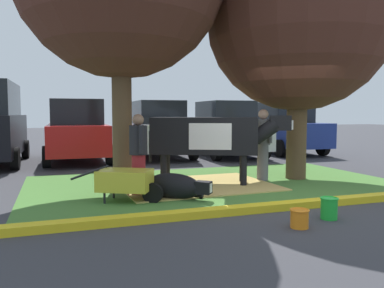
# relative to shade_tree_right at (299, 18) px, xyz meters

# --- Properties ---
(ground_plane) EXTENTS (80.00, 80.00, 0.00)m
(ground_plane) POSITION_rel_shade_tree_right_xyz_m (-1.51, -1.98, -3.78)
(ground_plane) COLOR #38383D
(grass_island) EXTENTS (8.11, 4.76, 0.02)m
(grass_island) POSITION_rel_shade_tree_right_xyz_m (-2.07, 0.03, -3.77)
(grass_island) COLOR #477A33
(grass_island) RESTS_ON ground
(curb_yellow) EXTENTS (9.31, 0.24, 0.12)m
(curb_yellow) POSITION_rel_shade_tree_right_xyz_m (-2.07, -2.50, -3.72)
(curb_yellow) COLOR yellow
(curb_yellow) RESTS_ON ground
(hay_bedding) EXTENTS (3.27, 2.50, 0.04)m
(hay_bedding) POSITION_rel_shade_tree_right_xyz_m (-2.59, -0.15, -3.76)
(hay_bedding) COLOR tan
(hay_bedding) RESTS_ON ground
(shade_tree_right) EXTENTS (4.33, 4.33, 5.96)m
(shade_tree_right) POSITION_rel_shade_tree_right_xyz_m (0.00, 0.00, 0.00)
(shade_tree_right) COLOR brown
(shade_tree_right) RESTS_ON ground
(cow_holstein) EXTENTS (2.97, 1.68, 1.53)m
(cow_holstein) POSITION_rel_shade_tree_right_xyz_m (-2.25, 0.01, -2.71)
(cow_holstein) COLOR black
(cow_holstein) RESTS_ON ground
(calf_lying) EXTENTS (1.19, 1.11, 0.48)m
(calf_lying) POSITION_rel_shade_tree_right_xyz_m (-3.40, -1.17, -3.54)
(calf_lying) COLOR black
(calf_lying) RESTS_ON ground
(person_handler) EXTENTS (0.34, 0.53, 1.56)m
(person_handler) POSITION_rel_shade_tree_right_xyz_m (-3.96, -0.69, -2.95)
(person_handler) COLOR maroon
(person_handler) RESTS_ON ground
(person_visitor_near) EXTENTS (0.34, 0.51, 1.67)m
(person_visitor_near) POSITION_rel_shade_tree_right_xyz_m (-0.89, 0.03, -2.88)
(person_visitor_near) COLOR slate
(person_visitor_near) RESTS_ON ground
(wheelbarrow) EXTENTS (1.54, 1.13, 0.63)m
(wheelbarrow) POSITION_rel_shade_tree_right_xyz_m (-4.27, -1.14, -3.40)
(wheelbarrow) COLOR gold
(wheelbarrow) RESTS_ON ground
(bucket_orange) EXTENTS (0.27, 0.27, 0.26)m
(bucket_orange) POSITION_rel_shade_tree_right_xyz_m (-2.29, -3.47, -3.65)
(bucket_orange) COLOR orange
(bucket_orange) RESTS_ON ground
(bucket_green) EXTENTS (0.27, 0.27, 0.33)m
(bucket_green) POSITION_rel_shade_tree_right_xyz_m (-1.61, -3.23, -3.61)
(bucket_green) COLOR green
(bucket_green) RESTS_ON ground
(sedan_red) EXTENTS (2.10, 4.44, 2.02)m
(sedan_red) POSITION_rel_shade_tree_right_xyz_m (-4.75, 5.47, -2.80)
(sedan_red) COLOR red
(sedan_red) RESTS_ON ground
(sedan_silver) EXTENTS (2.10, 4.44, 2.02)m
(sedan_silver) POSITION_rel_shade_tree_right_xyz_m (-1.91, 5.87, -2.80)
(sedan_silver) COLOR silver
(sedan_silver) RESTS_ON ground
(hatchback_white) EXTENTS (2.10, 4.44, 2.02)m
(hatchback_white) POSITION_rel_shade_tree_right_xyz_m (0.53, 5.37, -2.80)
(hatchback_white) COLOR silver
(hatchback_white) RESTS_ON ground
(sedan_blue) EXTENTS (2.10, 4.44, 2.02)m
(sedan_blue) POSITION_rel_shade_tree_right_xyz_m (3.16, 5.64, -2.80)
(sedan_blue) COLOR navy
(sedan_blue) RESTS_ON ground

